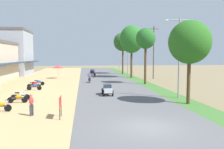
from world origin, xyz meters
TOP-DOWN VIEW (x-y plane):
  - ground_plane at (0.00, 0.00)m, footprint 180.00×180.00m
  - road_strip at (0.00, 0.00)m, footprint 9.00×140.00m
  - shophouse_far at (-19.98, 40.62)m, footprint 9.80×9.49m
  - parked_motorbike_nearest at (-10.25, 5.25)m, footprint 1.80×0.54m
  - parked_motorbike_second at (-9.81, 8.60)m, footprint 1.80×0.54m
  - parked_motorbike_third at (-9.92, 10.02)m, footprint 1.80×0.54m
  - parked_motorbike_fourth at (-9.93, 16.61)m, footprint 1.80×0.54m
  - parked_motorbike_fifth at (-10.37, 18.65)m, footprint 1.80×0.54m
  - parked_motorbike_sixth at (-10.33, 21.39)m, footprint 1.80×0.54m
  - street_signboard at (-5.43, 2.81)m, footprint 0.06×1.30m
  - vendor_umbrella at (-8.57, 31.79)m, footprint 2.20×2.20m
  - pedestrian_on_shoulder at (-7.55, 3.68)m, footprint 0.42×0.43m
  - median_tree_nearest at (5.53, 6.36)m, footprint 3.73×3.73m
  - median_tree_second at (5.56, 21.21)m, footprint 2.94×2.94m
  - median_tree_third at (5.55, 31.50)m, footprint 4.63×4.63m
  - median_tree_fourth at (5.46, 41.11)m, footprint 4.34×4.34m
  - streetlamp_near at (5.80, 9.21)m, footprint 3.16×0.20m
  - streetlamp_mid at (5.80, 36.48)m, footprint 3.16×0.20m
  - streetlamp_far at (5.80, 48.50)m, footprint 3.16×0.20m
  - utility_pole_near at (9.38, 29.53)m, footprint 1.80×0.20m
  - car_sedan_silver at (-1.23, 11.89)m, footprint 1.10×2.26m
  - car_hatchback_black at (-1.87, 39.13)m, footprint 1.04×2.00m
  - motorbike_foreground_rider at (-2.84, 24.00)m, footprint 0.54×1.80m
  - motorbike_ahead_second at (-1.53, 33.17)m, footprint 0.54×1.80m

SIDE VIEW (x-z plane):
  - ground_plane at x=0.00m, z-range 0.00..0.00m
  - road_strip at x=0.00m, z-range 0.00..0.08m
  - parked_motorbike_nearest at x=-10.25m, z-range 0.08..1.02m
  - parked_motorbike_second at x=-9.81m, z-range 0.08..1.02m
  - parked_motorbike_third at x=-9.92m, z-range 0.08..1.02m
  - parked_motorbike_fourth at x=-9.93m, z-range 0.08..1.02m
  - parked_motorbike_fifth at x=-10.37m, z-range 0.08..1.02m
  - parked_motorbike_sixth at x=-10.33m, z-range 0.08..1.02m
  - car_sedan_silver at x=-1.23m, z-range 0.15..1.34m
  - car_hatchback_black at x=-1.87m, z-range 0.13..1.36m
  - motorbike_foreground_rider at x=-2.84m, z-range 0.03..1.69m
  - motorbike_ahead_second at x=-1.53m, z-range 0.03..1.69m
  - pedestrian_on_shoulder at x=-7.55m, z-range 0.15..1.77m
  - street_signboard at x=-5.43m, z-range 0.36..1.86m
  - vendor_umbrella at x=-8.57m, z-range 1.05..3.57m
  - streetlamp_mid at x=5.80m, z-range 0.65..8.04m
  - streetlamp_near at x=5.80m, z-range 0.66..8.69m
  - streetlamp_far at x=5.80m, z-range 0.66..8.90m
  - shophouse_far at x=-19.98m, z-range 0.00..10.10m
  - utility_pole_near at x=9.38m, z-range 0.19..10.07m
  - median_tree_nearest at x=5.53m, z-range 1.83..9.28m
  - median_tree_second at x=5.56m, z-range 2.62..11.11m
  - median_tree_third at x=5.55m, z-range 2.43..12.61m
  - median_tree_fourth at x=5.46m, z-range 2.70..12.43m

